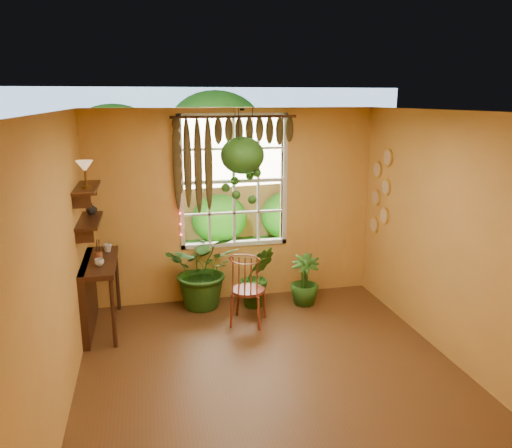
# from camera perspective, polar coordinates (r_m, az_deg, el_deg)

# --- Properties ---
(floor) EXTENTS (4.50, 4.50, 0.00)m
(floor) POSITION_cam_1_polar(r_m,az_deg,el_deg) (5.42, 2.10, -17.15)
(floor) COLOR #563118
(floor) RESTS_ON ground
(ceiling) EXTENTS (4.50, 4.50, 0.00)m
(ceiling) POSITION_cam_1_polar(r_m,az_deg,el_deg) (4.63, 2.41, 12.70)
(ceiling) COLOR white
(ceiling) RESTS_ON wall_back
(wall_back) EXTENTS (4.00, 0.00, 4.00)m
(wall_back) POSITION_cam_1_polar(r_m,az_deg,el_deg) (6.99, -2.49, 2.03)
(wall_back) COLOR gold
(wall_back) RESTS_ON floor
(wall_left) EXTENTS (0.00, 4.50, 4.50)m
(wall_left) POSITION_cam_1_polar(r_m,az_deg,el_deg) (4.78, -21.71, -4.77)
(wall_left) COLOR gold
(wall_left) RESTS_ON floor
(wall_right) EXTENTS (0.00, 4.50, 4.50)m
(wall_right) POSITION_cam_1_polar(r_m,az_deg,el_deg) (5.69, 22.10, -1.84)
(wall_right) COLOR gold
(wall_right) RESTS_ON floor
(window) EXTENTS (1.52, 0.10, 1.86)m
(window) POSITION_cam_1_polar(r_m,az_deg,el_deg) (6.95, -2.57, 4.91)
(window) COLOR silver
(window) RESTS_ON wall_back
(valance_vine) EXTENTS (1.70, 0.12, 1.10)m
(valance_vine) POSITION_cam_1_polar(r_m,az_deg,el_deg) (6.75, -3.16, 9.55)
(valance_vine) COLOR #3D2110
(valance_vine) RESTS_ON window
(string_lights) EXTENTS (0.03, 0.03, 1.54)m
(string_lights) POSITION_cam_1_polar(r_m,az_deg,el_deg) (6.76, -8.81, 4.92)
(string_lights) COLOR #FF2633
(string_lights) RESTS_ON window
(wall_plates) EXTENTS (0.04, 0.32, 1.10)m
(wall_plates) POSITION_cam_1_polar(r_m,az_deg,el_deg) (7.14, 14.04, 3.52)
(wall_plates) COLOR beige
(wall_plates) RESTS_ON wall_right
(counter_ledge) EXTENTS (0.40, 1.20, 0.90)m
(counter_ledge) POSITION_cam_1_polar(r_m,az_deg,el_deg) (6.52, -18.21, -6.91)
(counter_ledge) COLOR #3D2110
(counter_ledge) RESTS_ON floor
(shelf_lower) EXTENTS (0.25, 0.90, 0.04)m
(shelf_lower) POSITION_cam_1_polar(r_m,az_deg,el_deg) (6.27, -18.50, 0.37)
(shelf_lower) COLOR #3D2110
(shelf_lower) RESTS_ON wall_left
(shelf_upper) EXTENTS (0.25, 0.90, 0.04)m
(shelf_upper) POSITION_cam_1_polar(r_m,az_deg,el_deg) (6.20, -18.78, 3.96)
(shelf_upper) COLOR #3D2110
(shelf_upper) RESTS_ON wall_left
(backyard) EXTENTS (14.00, 10.00, 12.00)m
(backyard) POSITION_cam_1_polar(r_m,az_deg,el_deg) (11.54, -5.43, 6.47)
(backyard) COLOR #1F601B
(backyard) RESTS_ON ground
(windsor_chair) EXTENTS (0.56, 0.57, 1.13)m
(windsor_chair) POSITION_cam_1_polar(r_m,az_deg,el_deg) (6.42, -0.97, -8.65)
(windsor_chair) COLOR maroon
(windsor_chair) RESTS_ON floor
(potted_plant_left) EXTENTS (1.16, 1.07, 1.10)m
(potted_plant_left) POSITION_cam_1_polar(r_m,az_deg,el_deg) (6.89, -5.93, -5.14)
(potted_plant_left) COLOR #1B4312
(potted_plant_left) RESTS_ON floor
(potted_plant_mid) EXTENTS (0.50, 0.41, 0.87)m
(potted_plant_mid) POSITION_cam_1_polar(r_m,az_deg,el_deg) (6.91, 0.14, -6.00)
(potted_plant_mid) COLOR #1B4312
(potted_plant_mid) RESTS_ON floor
(potted_plant_right) EXTENTS (0.50, 0.50, 0.71)m
(potted_plant_right) POSITION_cam_1_polar(r_m,az_deg,el_deg) (7.03, 5.57, -6.39)
(potted_plant_right) COLOR #1B4312
(potted_plant_right) RESTS_ON floor
(hanging_basket) EXTENTS (0.58, 0.58, 1.25)m
(hanging_basket) POSITION_cam_1_polar(r_m,az_deg,el_deg) (6.63, -1.57, 7.10)
(hanging_basket) COLOR black
(hanging_basket) RESTS_ON ceiling
(cup_a) EXTENTS (0.14, 0.14, 0.09)m
(cup_a) POSITION_cam_1_polar(r_m,az_deg,el_deg) (6.17, -17.48, -4.20)
(cup_a) COLOR silver
(cup_a) RESTS_ON counter_ledge
(cup_b) EXTENTS (0.13, 0.13, 0.10)m
(cup_b) POSITION_cam_1_polar(r_m,az_deg,el_deg) (6.69, -16.62, -2.64)
(cup_b) COLOR beige
(cup_b) RESTS_ON counter_ledge
(brush_jar) EXTENTS (0.09, 0.09, 0.34)m
(brush_jar) POSITION_cam_1_polar(r_m,az_deg,el_deg) (6.32, -17.60, -2.91)
(brush_jar) COLOR #99522C
(brush_jar) RESTS_ON counter_ledge
(shelf_vase) EXTENTS (0.16, 0.16, 0.14)m
(shelf_vase) POSITION_cam_1_polar(r_m,az_deg,el_deg) (6.53, -18.28, 1.71)
(shelf_vase) COLOR #B2AD99
(shelf_vase) RESTS_ON shelf_lower
(tiffany_lamp) EXTENTS (0.19, 0.19, 0.32)m
(tiffany_lamp) POSITION_cam_1_polar(r_m,az_deg,el_deg) (5.99, -18.99, 6.07)
(tiffany_lamp) COLOR brown
(tiffany_lamp) RESTS_ON shelf_upper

